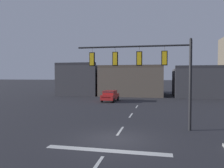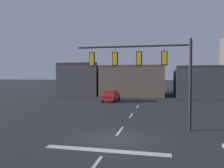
{
  "view_description": "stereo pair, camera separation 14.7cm",
  "coord_description": "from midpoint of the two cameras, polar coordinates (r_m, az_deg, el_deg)",
  "views": [
    {
      "loc": [
        2.47,
        -12.44,
        3.73
      ],
      "look_at": [
        -0.97,
        3.89,
        3.12
      ],
      "focal_mm": 34.83,
      "sensor_mm": 36.0,
      "label": 1
    },
    {
      "loc": [
        2.61,
        -12.41,
        3.73
      ],
      "look_at": [
        -0.97,
        3.89,
        3.12
      ],
      "focal_mm": 34.83,
      "sensor_mm": 36.0,
      "label": 2
    }
  ],
  "objects": [
    {
      "name": "signal_mast_near_side",
      "position": [
        15.54,
        9.1,
        4.95
      ],
      "size": [
        8.08,
        0.43,
        6.32
      ],
      "color": "black",
      "rests_on": "ground"
    },
    {
      "name": "car_lot_nearside",
      "position": [
        32.05,
        -0.62,
        -3.06
      ],
      "size": [
        2.02,
        4.5,
        1.61
      ],
      "color": "#A81E1E",
      "rests_on": "ground"
    },
    {
      "name": "stop_bar_paint",
      "position": [
        11.36,
        -1.77,
        -17.06
      ],
      "size": [
        6.4,
        0.5,
        0.01
      ],
      "primitive_type": "cube",
      "color": "silver",
      "rests_on": "ground"
    },
    {
      "name": "building_row",
      "position": [
        43.4,
        20.69,
        1.53
      ],
      "size": [
        49.85,
        12.56,
        11.29
      ],
      "color": "#38383D",
      "rests_on": "ground"
    },
    {
      "name": "ground_plane",
      "position": [
        13.22,
        0.34,
        -14.3
      ],
      "size": [
        400.0,
        400.0,
        0.0
      ],
      "primitive_type": "plane",
      "color": "#2B2B30"
    },
    {
      "name": "lane_centreline",
      "position": [
        15.11,
        1.9,
        -12.19
      ],
      "size": [
        0.16,
        26.4,
        0.01
      ],
      "color": "silver",
      "rests_on": "ground"
    }
  ]
}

